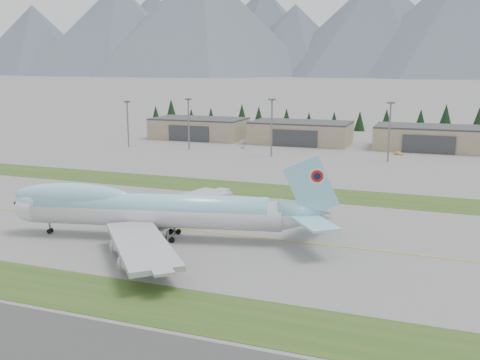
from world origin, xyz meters
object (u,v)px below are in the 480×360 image
at_px(service_vehicle_b, 398,155).
at_px(hangar_right, 429,138).
at_px(hangar_left, 199,128).
at_px(service_vehicle_a, 243,148).
at_px(hangar_center, 301,132).
at_px(service_vehicle_c, 475,155).
at_px(boeing_747_freighter, 152,210).

bearing_deg(service_vehicle_b, hangar_right, 1.99).
xyz_separation_m(hangar_left, service_vehicle_a, (33.34, -24.72, -5.39)).
height_order(hangar_center, service_vehicle_c, hangar_center).
bearing_deg(hangar_left, boeing_747_freighter, -69.33).
bearing_deg(hangar_right, hangar_center, 180.00).
bearing_deg(service_vehicle_c, boeing_747_freighter, -121.65).
relative_size(boeing_747_freighter, service_vehicle_a, 22.56).
height_order(hangar_left, hangar_center, same).
relative_size(hangar_center, service_vehicle_a, 14.70).
bearing_deg(service_vehicle_a, service_vehicle_c, -0.92).
distance_m(boeing_747_freighter, hangar_left, 168.65).
bearing_deg(service_vehicle_a, hangar_center, 39.50).
height_order(boeing_747_freighter, service_vehicle_a, boeing_747_freighter).
distance_m(service_vehicle_a, service_vehicle_b, 69.79).
xyz_separation_m(hangar_left, service_vehicle_b, (103.00, -20.41, -5.39)).
height_order(hangar_right, service_vehicle_c, hangar_right).
distance_m(hangar_left, service_vehicle_a, 41.86).
distance_m(hangar_center, service_vehicle_c, 79.97).
relative_size(hangar_left, hangar_center, 1.00).
bearing_deg(hangar_center, boeing_747_freighter, -88.36).
xyz_separation_m(boeing_747_freighter, hangar_right, (55.47, 157.80, -0.99)).
relative_size(service_vehicle_b, service_vehicle_c, 0.89).
xyz_separation_m(hangar_center, hangar_right, (60.00, 0.00, 0.00)).
xyz_separation_m(service_vehicle_a, service_vehicle_b, (69.66, 4.31, 0.00)).
distance_m(hangar_left, hangar_right, 115.00).
bearing_deg(service_vehicle_a, hangar_right, 7.56).
bearing_deg(service_vehicle_b, service_vehicle_a, 125.98).
xyz_separation_m(hangar_left, hangar_center, (55.00, 0.00, 0.00)).
height_order(boeing_747_freighter, hangar_center, boeing_747_freighter).
height_order(service_vehicle_a, service_vehicle_b, service_vehicle_b).
distance_m(boeing_747_freighter, service_vehicle_b, 144.24).
height_order(hangar_center, service_vehicle_a, hangar_center).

